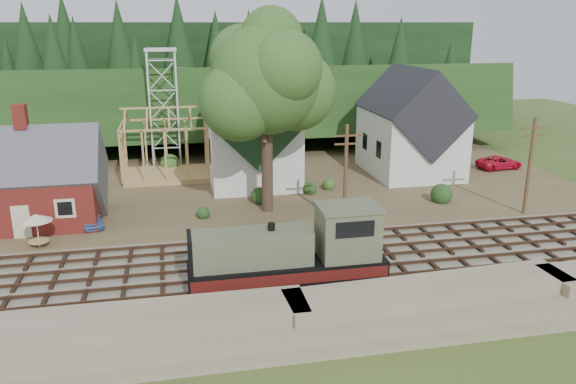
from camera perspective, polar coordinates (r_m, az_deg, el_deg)
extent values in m
plane|color=#384C1E|center=(36.29, -2.57, -7.51)|extent=(140.00, 140.00, 0.00)
cube|color=#7F7259|center=(28.87, 0.19, -14.35)|extent=(64.00, 5.00, 1.60)
cube|color=#726B5B|center=(36.25, -2.57, -7.39)|extent=(64.00, 11.00, 0.16)
cube|color=brown|center=(53.03, -5.65, 0.55)|extent=(64.00, 26.00, 0.30)
cube|color=#1E3F19|center=(76.33, -7.59, 5.40)|extent=(70.00, 28.96, 12.74)
cube|color=black|center=(92.04, -8.34, 7.31)|extent=(80.00, 20.00, 12.00)
cube|color=#551A13|center=(46.80, -24.61, -0.54)|extent=(10.00, 7.00, 3.80)
cube|color=#4C4C51|center=(46.32, -24.90, 1.70)|extent=(10.80, 7.41, 7.41)
cube|color=#551A13|center=(45.50, -25.56, 6.93)|extent=(0.90, 0.90, 1.80)
cube|color=beige|center=(43.74, -25.46, -2.77)|extent=(1.20, 0.06, 2.40)
cube|color=silver|center=(54.37, -3.87, 4.64)|extent=(8.00, 12.00, 6.40)
cube|color=#17331A|center=(53.78, -3.94, 7.98)|extent=(8.40, 12.96, 8.40)
cube|color=silver|center=(47.62, -3.00, 9.28)|extent=(2.40, 2.40, 4.00)
cone|color=#17331A|center=(47.30, -3.06, 13.24)|extent=(5.37, 5.37, 2.60)
cube|color=silver|center=(57.73, 12.26, 5.01)|extent=(8.00, 10.00, 6.40)
cube|color=black|center=(57.18, 12.46, 8.15)|extent=(8.40, 10.80, 8.40)
cube|color=tan|center=(56.55, -12.15, 1.70)|extent=(8.00, 6.00, 0.50)
cube|color=tan|center=(55.23, -12.58, 8.38)|extent=(8.00, 0.18, 0.18)
cube|color=silver|center=(59.95, -13.83, 8.06)|extent=(0.18, 0.18, 12.00)
cube|color=silver|center=(59.91, -11.14, 8.22)|extent=(0.18, 0.18, 12.00)
cube|color=silver|center=(62.72, -13.76, 8.44)|extent=(0.18, 0.18, 12.00)
cube|color=silver|center=(62.68, -11.18, 8.59)|extent=(0.18, 0.18, 12.00)
cube|color=silver|center=(60.74, -12.84, 13.94)|extent=(3.20, 3.20, 0.25)
cylinder|color=#38281E|center=(44.55, -2.13, 3.00)|extent=(0.90, 0.90, 8.00)
sphere|color=#315A22|center=(43.45, -2.23, 11.35)|extent=(8.40, 8.40, 8.40)
sphere|color=#315A22|center=(45.00, 0.77, 10.27)|extent=(6.40, 6.40, 6.40)
sphere|color=#315A22|center=(42.53, -4.99, 9.14)|extent=(6.00, 6.00, 6.00)
cylinder|color=#4C331E|center=(41.23, 5.86, 1.35)|extent=(0.28, 0.28, 8.00)
cube|color=#4C331E|center=(40.49, 5.99, 5.72)|extent=(2.20, 0.12, 0.12)
cube|color=#4C331E|center=(40.61, 5.96, 4.88)|extent=(1.80, 0.12, 0.12)
cylinder|color=#4C331E|center=(47.81, 23.30, 2.21)|extent=(0.28, 0.28, 8.00)
cube|color=#4C331E|center=(47.18, 23.75, 5.97)|extent=(2.20, 0.12, 0.12)
cube|color=#4C331E|center=(47.28, 23.67, 5.25)|extent=(1.80, 0.12, 0.12)
cube|color=black|center=(33.63, -0.03, -8.93)|extent=(11.42, 2.38, 0.33)
cube|color=black|center=(33.33, -0.03, -7.83)|extent=(11.42, 2.76, 1.05)
cube|color=#4E513B|center=(32.40, -3.68, -5.68)|extent=(6.85, 2.19, 2.00)
cube|color=#4E513B|center=(33.39, 6.08, -4.08)|extent=(3.43, 2.67, 3.05)
cube|color=#4E513B|center=(32.87, 6.16, -1.52)|extent=(3.62, 2.86, 0.19)
cube|color=black|center=(31.96, 6.84, -3.80)|extent=(2.28, 0.06, 0.95)
cube|color=#4D1310|center=(32.09, 0.48, -8.86)|extent=(11.42, 0.04, 0.67)
cube|color=#4D1310|center=(34.58, -0.49, -6.89)|extent=(11.42, 0.04, 0.67)
cylinder|color=black|center=(32.16, -1.69, -3.73)|extent=(0.42, 0.42, 0.67)
imported|color=#5980C0|center=(44.67, -19.51, -2.43)|extent=(2.62, 4.09, 1.30)
imported|color=red|center=(62.60, 20.69, 2.83)|extent=(5.01, 2.71, 1.33)
cylinder|color=silver|center=(41.62, -24.08, -3.76)|extent=(0.10, 0.10, 2.10)
cylinder|color=tan|center=(41.83, -23.98, -4.56)|extent=(1.34, 1.34, 0.08)
cone|color=beige|center=(41.29, -24.25, -2.40)|extent=(2.10, 2.10, 0.48)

